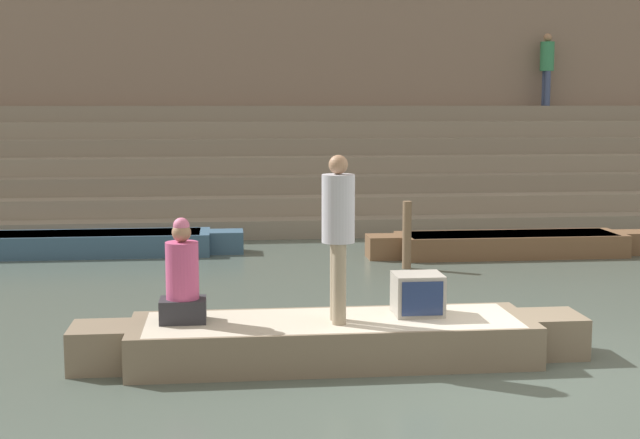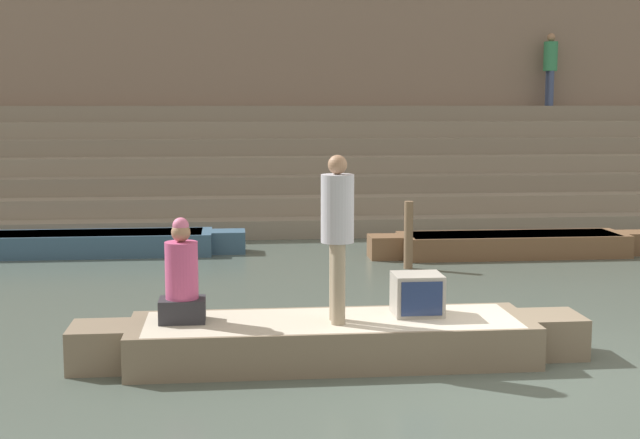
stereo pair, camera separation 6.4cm
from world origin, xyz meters
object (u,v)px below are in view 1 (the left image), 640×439
Objects in this scene: mooring_post at (407,235)px; person_on_steps at (547,64)px; rowboat_main at (332,339)px; tv_set at (418,294)px; moored_boat_shore at (510,244)px; person_standing at (338,226)px; person_rowing at (182,280)px; moored_boat_distant at (89,243)px.

person_on_steps reaches higher than mooring_post.
mooring_post is (1.85, 5.07, 0.32)m from rowboat_main.
moored_boat_shore is at bearing 70.55° from tv_set.
moored_boat_shore is (3.88, 6.18, -1.23)m from person_standing.
mooring_post reaches higher than rowboat_main.
mooring_post is at bearing 65.88° from person_rowing.
moored_boat_distant is at bearing 130.30° from tv_set.
tv_set is 0.10× the size of moored_boat_shore.
person_standing is 1.21m from tv_set.
mooring_post reaches higher than moored_boat_shore.
rowboat_main is 1.21m from person_standing.
person_on_steps is at bearing 56.51° from mooring_post.
person_standing is at bearing -109.21° from mooring_post.
rowboat_main is at bearing 114.70° from person_standing.
person_on_steps reaches higher than moored_boat_shore.
tv_set is at bearing -100.44° from mooring_post.
person_rowing is 0.98× the size of mooring_post.
tv_set is 8.17m from moored_boat_distant.
tv_set is (0.94, 0.13, 0.43)m from rowboat_main.
person_rowing is at bearing -158.15° from person_on_steps.
person_on_steps is (3.07, 6.77, 3.43)m from moored_boat_shore.
rowboat_main is 0.98× the size of moored_boat_distant.
mooring_post is at bearing -157.84° from person_on_steps.
rowboat_main is 3.00× the size of person_on_steps.
rowboat_main reaches higher than moored_boat_distant.
moored_boat_shore is 8.19m from person_on_steps.
person_rowing is (-1.55, 0.09, 0.64)m from rowboat_main.
rowboat_main is 1.68m from person_rowing.
person_standing is 0.32× the size of moored_boat_distant.
tv_set is 14.39m from person_on_steps.
moored_boat_distant is (-1.97, 6.88, -0.67)m from person_rowing.
moored_boat_shore is 2.34m from mooring_post.
moored_boat_distant is at bearing 174.88° from person_on_steps.
moored_boat_distant is 3.06× the size of person_on_steps.
person_on_steps is (5.15, 7.78, 3.09)m from mooring_post.
tv_set is (0.89, 0.23, -0.78)m from person_standing.
mooring_post reaches higher than tv_set.
person_rowing is 2.49m from tv_set.
moored_boat_shore is 4.62× the size of mooring_post.
tv_set is at bearing -61.24° from moored_boat_distant.
rowboat_main is 5.40m from mooring_post.
person_rowing reaches higher than tv_set.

